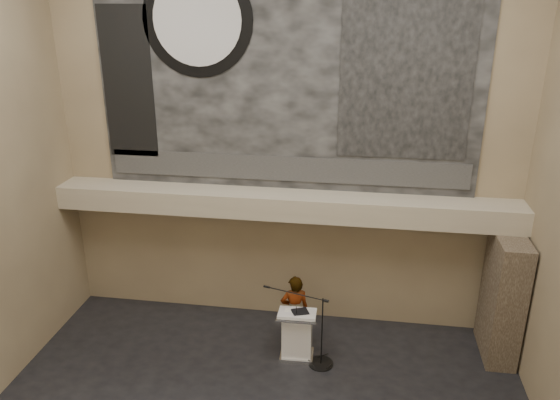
# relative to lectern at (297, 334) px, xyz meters

# --- Properties ---
(wall_back) EXTENTS (10.00, 0.02, 8.50)m
(wall_back) POSITION_rel_lectern_xyz_m (-0.49, 1.65, 3.70)
(wall_back) COLOR #7C694E
(wall_back) RESTS_ON floor
(wall_front) EXTENTS (10.00, 0.02, 8.50)m
(wall_front) POSITION_rel_lectern_xyz_m (-0.49, -6.35, 3.70)
(wall_front) COLOR #7C694E
(wall_front) RESTS_ON floor
(soffit) EXTENTS (10.00, 0.80, 0.50)m
(soffit) POSITION_rel_lectern_xyz_m (-0.49, 1.25, 2.40)
(soffit) COLOR tan
(soffit) RESTS_ON wall_back
(sprinkler_left) EXTENTS (0.04, 0.04, 0.06)m
(sprinkler_left) POSITION_rel_lectern_xyz_m (-2.09, 1.20, 2.12)
(sprinkler_left) COLOR #B2893D
(sprinkler_left) RESTS_ON soffit
(sprinkler_right) EXTENTS (0.04, 0.04, 0.06)m
(sprinkler_right) POSITION_rel_lectern_xyz_m (1.41, 1.20, 2.12)
(sprinkler_right) COLOR #B2893D
(sprinkler_right) RESTS_ON soffit
(banner) EXTENTS (8.00, 0.05, 5.00)m
(banner) POSITION_rel_lectern_xyz_m (-0.49, 1.62, 5.15)
(banner) COLOR black
(banner) RESTS_ON wall_back
(banner_text_strip) EXTENTS (7.76, 0.02, 0.55)m
(banner_text_strip) POSITION_rel_lectern_xyz_m (-0.49, 1.58, 3.10)
(banner_text_strip) COLOR #303030
(banner_text_strip) RESTS_ON banner
(banner_clock_rim) EXTENTS (2.30, 0.02, 2.30)m
(banner_clock_rim) POSITION_rel_lectern_xyz_m (-2.29, 1.58, 6.15)
(banner_clock_rim) COLOR black
(banner_clock_rim) RESTS_ON banner
(banner_clock_face) EXTENTS (1.84, 0.02, 1.84)m
(banner_clock_face) POSITION_rel_lectern_xyz_m (-2.29, 1.56, 6.15)
(banner_clock_face) COLOR silver
(banner_clock_face) RESTS_ON banner
(banner_building_print) EXTENTS (2.60, 0.02, 3.60)m
(banner_building_print) POSITION_rel_lectern_xyz_m (1.91, 1.58, 5.25)
(banner_building_print) COLOR black
(banner_building_print) RESTS_ON banner
(banner_brick_print) EXTENTS (1.10, 0.02, 3.20)m
(banner_brick_print) POSITION_rel_lectern_xyz_m (-3.89, 1.58, 4.85)
(banner_brick_print) COLOR black
(banner_brick_print) RESTS_ON banner
(stone_pier) EXTENTS (0.60, 1.40, 2.70)m
(stone_pier) POSITION_rel_lectern_xyz_m (4.16, 0.80, 0.80)
(stone_pier) COLOR #3F3327
(stone_pier) RESTS_ON floor
(lectern) EXTENTS (0.79, 0.57, 1.14)m
(lectern) POSITION_rel_lectern_xyz_m (0.00, 0.00, 0.00)
(lectern) COLOR silver
(lectern) RESTS_ON floor
(binder) EXTENTS (0.40, 0.36, 0.04)m
(binder) POSITION_rel_lectern_xyz_m (0.06, -0.03, 0.56)
(binder) COLOR black
(binder) RESTS_ON lectern
(papers) EXTENTS (0.22, 0.30, 0.00)m
(papers) POSITION_rel_lectern_xyz_m (-0.16, -0.05, 0.55)
(papers) COLOR white
(papers) RESTS_ON lectern
(speaker_person) EXTENTS (0.69, 0.53, 1.67)m
(speaker_person) POSITION_rel_lectern_xyz_m (-0.11, 0.43, 0.28)
(speaker_person) COLOR white
(speaker_person) RESTS_ON floor
(mic_stand) EXTENTS (1.52, 0.63, 1.57)m
(mic_stand) POSITION_rel_lectern_xyz_m (0.48, -0.16, -0.31)
(mic_stand) COLOR black
(mic_stand) RESTS_ON floor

